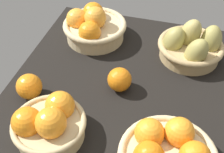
{
  "coord_description": "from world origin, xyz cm",
  "views": [
    {
      "loc": [
        64.8,
        15.32,
        71.84
      ],
      "look_at": [
        -0.52,
        -3.23,
        7.0
      ],
      "focal_mm": 47.86,
      "sensor_mm": 36.0,
      "label": 1
    }
  ],
  "objects_px": {
    "loose_orange_back_gap": "(29,87)",
    "loose_orange_front_gap": "(120,79)",
    "basket_far_left_pears": "(191,46)",
    "basket_near_left": "(93,26)",
    "basket_near_right": "(48,123)"
  },
  "relations": [
    {
      "from": "basket_far_left_pears",
      "to": "loose_orange_front_gap",
      "type": "distance_m",
      "value": 0.29
    },
    {
      "from": "basket_near_left",
      "to": "loose_orange_back_gap",
      "type": "distance_m",
      "value": 0.35
    },
    {
      "from": "basket_far_left_pears",
      "to": "loose_orange_back_gap",
      "type": "height_order",
      "value": "basket_far_left_pears"
    },
    {
      "from": "loose_orange_front_gap",
      "to": "loose_orange_back_gap",
      "type": "distance_m",
      "value": 0.28
    },
    {
      "from": "basket_near_left",
      "to": "loose_orange_front_gap",
      "type": "bearing_deg",
      "value": 35.56
    },
    {
      "from": "basket_far_left_pears",
      "to": "loose_orange_front_gap",
      "type": "relative_size",
      "value": 3.11
    },
    {
      "from": "loose_orange_front_gap",
      "to": "basket_far_left_pears",
      "type": "bearing_deg",
      "value": 137.17
    },
    {
      "from": "basket_far_left_pears",
      "to": "loose_orange_front_gap",
      "type": "height_order",
      "value": "basket_far_left_pears"
    },
    {
      "from": "basket_far_left_pears",
      "to": "loose_orange_back_gap",
      "type": "bearing_deg",
      "value": -54.6
    },
    {
      "from": "basket_far_left_pears",
      "to": "loose_orange_back_gap",
      "type": "xyz_separation_m",
      "value": [
        0.32,
        -0.46,
        -0.01
      ]
    },
    {
      "from": "loose_orange_back_gap",
      "to": "basket_near_left",
      "type": "bearing_deg",
      "value": 165.06
    },
    {
      "from": "basket_near_right",
      "to": "loose_orange_front_gap",
      "type": "distance_m",
      "value": 0.27
    },
    {
      "from": "loose_orange_back_gap",
      "to": "loose_orange_front_gap",
      "type": "bearing_deg",
      "value": 113.01
    },
    {
      "from": "basket_near_left",
      "to": "loose_orange_front_gap",
      "type": "xyz_separation_m",
      "value": [
        0.23,
        0.17,
        -0.01
      ]
    },
    {
      "from": "loose_orange_front_gap",
      "to": "loose_orange_back_gap",
      "type": "height_order",
      "value": "loose_orange_back_gap"
    }
  ]
}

